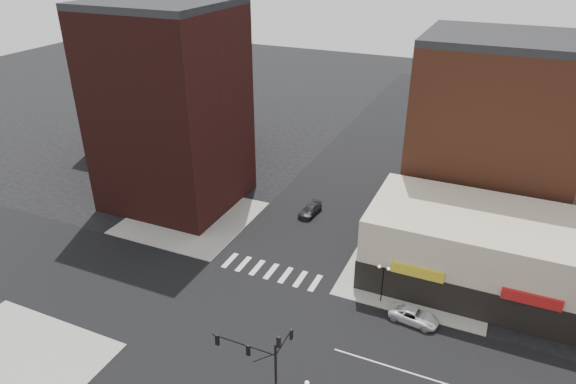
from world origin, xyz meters
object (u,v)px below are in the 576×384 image
at_px(street_lamp_ne, 383,275).
at_px(white_suv, 414,316).
at_px(dark_sedan_north, 310,210).
at_px(traffic_signal, 266,358).

relative_size(street_lamp_ne, white_suv, 0.90).
xyz_separation_m(street_lamp_ne, white_suv, (3.55, -1.50, -2.65)).
relative_size(street_lamp_ne, dark_sedan_north, 0.97).
height_order(traffic_signal, street_lamp_ne, traffic_signal).
xyz_separation_m(traffic_signal, white_suv, (8.31, 14.33, -4.32)).
bearing_deg(white_suv, dark_sedan_north, 54.11).
bearing_deg(white_suv, street_lamp_ne, 73.62).
height_order(street_lamp_ne, white_suv, street_lamp_ne).
xyz_separation_m(street_lamp_ne, dark_sedan_north, (-12.91, 13.54, -2.67)).
xyz_separation_m(traffic_signal, street_lamp_ne, (4.76, 15.83, -1.67)).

